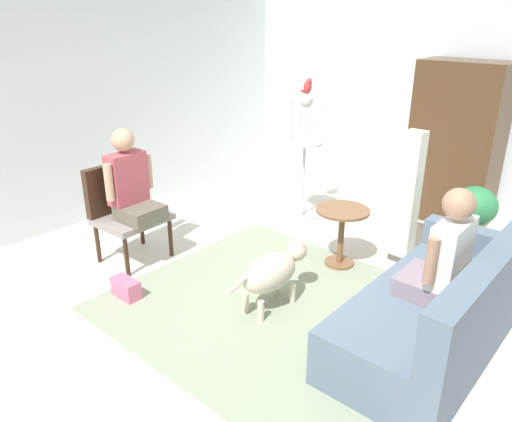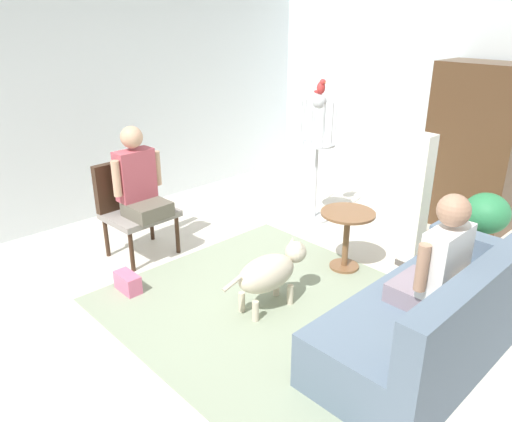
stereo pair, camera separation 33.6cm
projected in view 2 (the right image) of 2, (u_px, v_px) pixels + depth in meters
The scene contains 16 objects.
ground_plane at pixel (262, 309), 4.22m from camera, with size 8.00×8.00×0.00m, color beige.
back_wall at pixel (468, 98), 5.85m from camera, with size 6.33×0.12×2.80m, color silver.
left_wall at pixel (109, 98), 5.84m from camera, with size 0.12×7.27×2.80m, color silver.
area_rug at pixel (278, 309), 4.20m from camera, with size 2.70×2.39×0.01m, color gray.
couch at pixel (437, 320), 3.54m from camera, with size 0.90×1.94×0.87m.
armchair at pixel (132, 200), 5.03m from camera, with size 0.59×0.67×0.97m.
person_on_couch at pixel (438, 262), 3.38m from camera, with size 0.44×0.58×0.85m.
person_on_armchair at pixel (138, 180), 4.83m from camera, with size 0.47×0.54×0.87m.
round_end_table at pixel (347, 230), 4.74m from camera, with size 0.52×0.52×0.59m.
dog at pixel (270, 272), 4.13m from camera, with size 0.33×0.88×0.55m.
bird_cage_stand at pixel (317, 156), 5.73m from camera, with size 0.41×0.41×1.50m.
parrot at pixel (321, 87), 5.42m from camera, with size 0.17×0.10×0.17m.
potted_plant at pixel (484, 224), 4.61m from camera, with size 0.42×0.42×0.81m.
column_lamp at pixel (417, 204), 4.70m from camera, with size 0.20×0.20×1.33m.
armoire_cabinet at pixel (475, 148), 5.53m from camera, with size 0.95×0.56×1.86m, color #4C331E.
handbag at pixel (128, 283), 4.45m from camera, with size 0.27×0.14×0.17m, color #D8668C.
Camera 2 is at (2.57, -2.50, 2.37)m, focal length 34.64 mm.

